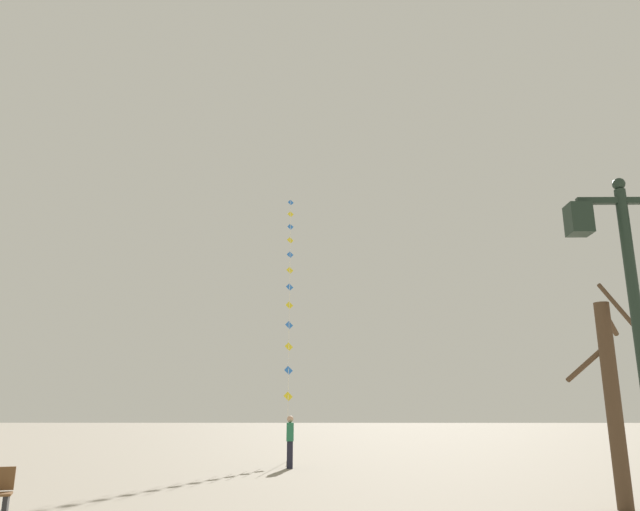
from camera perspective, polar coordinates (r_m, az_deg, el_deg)
The scene contains 5 objects.
ground_plane at distance 20.21m, azimuth 2.33°, elevation -19.96°, with size 160.00×160.00×0.00m, color gray.
twin_lantern_lamp_post at distance 8.33m, azimuth 27.80°, elevation -2.88°, with size 1.42×0.28×4.80m.
kite_train at distance 28.83m, azimuth -2.94°, elevation -3.40°, with size 1.02×12.11×14.25m.
kite_flyer at distance 21.08m, azimuth -2.90°, elevation -17.27°, with size 0.27×0.62×1.71m.
bare_tree at distance 13.73m, azimuth 26.21°, elevation -11.96°, with size 1.30×1.64×4.49m.
Camera 1 is at (-0.51, -0.11, 1.87)m, focal length 33.39 mm.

